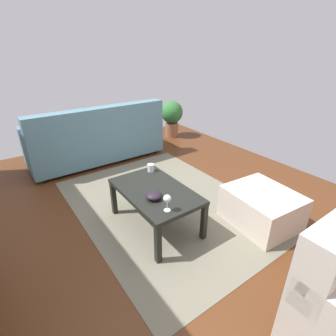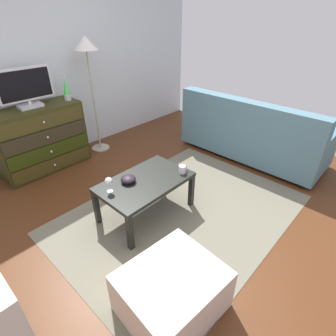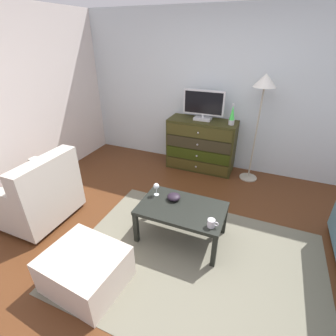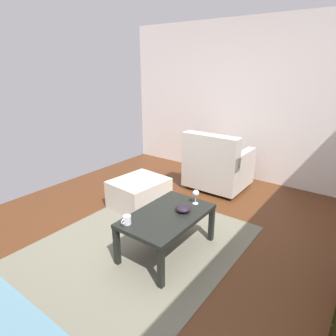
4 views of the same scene
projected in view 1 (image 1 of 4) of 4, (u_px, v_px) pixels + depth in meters
The scene contains 9 objects.
ground_plane at pixel (161, 220), 2.87m from camera, with size 5.69×4.81×0.05m, color #502A15.
area_rug at pixel (165, 204), 3.11m from camera, with size 2.60×1.90×0.01m, color #6A6655.
coffee_table at pixel (155, 194), 2.60m from camera, with size 0.95×0.59×0.43m.
wine_glass at pixel (167, 199), 2.21m from camera, with size 0.07×0.07×0.16m.
mug at pixel (151, 168), 2.93m from camera, with size 0.11×0.08×0.09m.
bowl_decorative at pixel (154, 196), 2.41m from camera, with size 0.15×0.15×0.07m, color black.
couch_large at pixel (97, 140), 4.16m from camera, with size 0.85×2.08×0.91m.
ottoman at pixel (261, 208), 2.72m from camera, with size 0.70×0.60×0.37m, color beige.
potted_plant at pixel (172, 115), 5.20m from camera, with size 0.44×0.44×0.72m.
Camera 1 is at (-1.94, 1.28, 1.76)m, focal length 27.62 mm.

